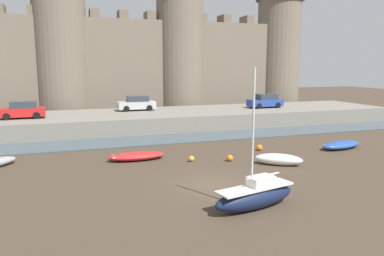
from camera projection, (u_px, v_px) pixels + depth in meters
ground_plane at (213, 185)px, 20.71m from camera, size 160.00×160.00×0.00m
water_channel at (156, 140)px, 33.17m from camera, size 80.00×4.50×0.10m
quay_road at (140, 120)px, 39.81m from camera, size 57.74×10.00×1.63m
castle at (124, 57)px, 48.22m from camera, size 52.75×7.01×19.86m
rowboat_midflat_left at (341, 145)px, 29.80m from camera, size 4.12×2.28×0.61m
rowboat_foreground_centre at (279, 159)px, 24.89m from camera, size 3.17×2.67×0.76m
sailboat_near_channel_right at (255, 195)px, 17.26m from camera, size 4.61×2.13×6.48m
rowboat_foreground_right at (136, 156)px, 26.20m from camera, size 3.97×1.53×0.58m
mooring_buoy_near_channel at (259, 148)px, 29.13m from camera, size 0.48×0.48×0.48m
mooring_buoy_off_centre at (230, 158)px, 25.87m from camera, size 0.46×0.46×0.46m
mooring_buoy_mid_mud at (191, 159)px, 25.79m from camera, size 0.41×0.41×0.41m
car_quay_west at (265, 101)px, 44.25m from camera, size 4.13×1.94×1.62m
car_quay_centre_east at (137, 103)px, 41.47m from camera, size 4.13×1.94×1.62m
car_quay_centre_west at (22, 110)px, 35.19m from camera, size 4.13×1.94×1.62m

